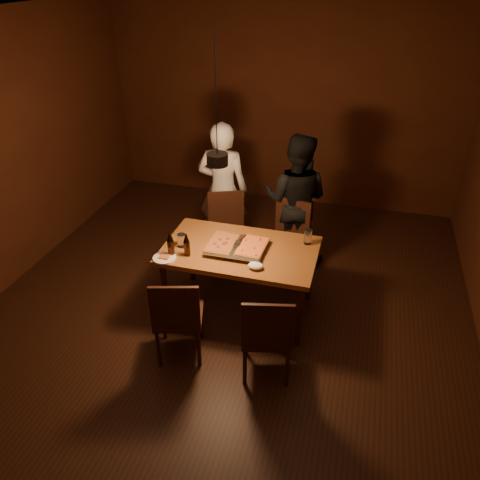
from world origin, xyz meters
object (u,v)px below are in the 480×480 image
(chair_far_right, at_px, (288,232))
(dining_table, at_px, (240,255))
(chair_near_right, at_px, (267,330))
(pendant_lamp, at_px, (217,158))
(diner_white, at_px, (223,190))
(beer_bottle_b, at_px, (187,245))
(beer_bottle_a, at_px, (171,244))
(chair_near_left, at_px, (177,313))
(chair_far_left, at_px, (227,223))
(pizza_tray, at_px, (237,248))
(plate_slice, at_px, (165,258))
(diner_dark, at_px, (296,200))

(chair_far_right, bearing_deg, dining_table, 81.08)
(chair_far_right, relative_size, chair_near_right, 1.01)
(chair_near_right, relative_size, pendant_lamp, 0.46)
(pendant_lamp, bearing_deg, diner_white, 106.22)
(chair_far_right, height_order, beer_bottle_b, beer_bottle_b)
(beer_bottle_a, xyz_separation_m, diner_white, (0.08, 1.40, -0.05))
(chair_near_left, bearing_deg, beer_bottle_a, 99.86)
(beer_bottle_a, bearing_deg, chair_far_left, 79.08)
(pizza_tray, distance_m, diner_white, 1.25)
(beer_bottle_b, xyz_separation_m, pendant_lamp, (0.32, 0.01, 0.90))
(beer_bottle_b, bearing_deg, chair_far_right, 53.36)
(chair_far_left, relative_size, plate_slice, 2.46)
(dining_table, xyz_separation_m, chair_near_left, (-0.34, -0.83, -0.14))
(diner_dark, height_order, pendant_lamp, pendant_lamp)
(chair_near_left, height_order, beer_bottle_a, beer_bottle_a)
(chair_near_left, relative_size, beer_bottle_b, 2.26)
(chair_near_right, distance_m, diner_dark, 1.99)
(chair_far_right, relative_size, beer_bottle_b, 2.21)
(chair_far_left, bearing_deg, dining_table, 93.33)
(chair_far_right, distance_m, plate_slice, 1.55)
(chair_near_right, bearing_deg, diner_dark, 80.47)
(plate_slice, bearing_deg, pizza_tray, 28.36)
(beer_bottle_b, xyz_separation_m, diner_dark, (0.81, 1.37, -0.07))
(diner_dark, bearing_deg, beer_bottle_a, 61.34)
(dining_table, xyz_separation_m, chair_far_left, (-0.39, 0.82, -0.14))
(chair_far_left, distance_m, diner_dark, 0.84)
(diner_white, relative_size, pendant_lamp, 1.49)
(chair_near_left, distance_m, pizza_tray, 0.90)
(chair_far_left, relative_size, pendant_lamp, 0.50)
(chair_near_left, xyz_separation_m, pendant_lamp, (0.21, 0.60, 1.22))
(dining_table, distance_m, chair_far_right, 0.90)
(chair_near_left, height_order, pizza_tray, chair_near_left)
(diner_white, xyz_separation_m, pendant_lamp, (0.39, -1.35, 0.94))
(chair_near_left, xyz_separation_m, beer_bottle_a, (-0.26, 0.55, 0.34))
(chair_far_left, distance_m, diner_white, 0.43)
(chair_near_right, bearing_deg, dining_table, 106.19)
(chair_far_right, bearing_deg, beer_bottle_b, 66.92)
(beer_bottle_a, bearing_deg, plate_slice, -118.12)
(chair_far_left, relative_size, beer_bottle_b, 2.38)
(chair_far_right, xyz_separation_m, diner_white, (-0.86, 0.29, 0.28))
(diner_dark, bearing_deg, pizza_tray, 77.29)
(chair_near_left, bearing_deg, dining_table, 51.98)
(beer_bottle_a, bearing_deg, beer_bottle_b, 15.01)
(plate_slice, height_order, diner_white, diner_white)
(beer_bottle_a, bearing_deg, dining_table, 25.40)
(chair_near_right, height_order, beer_bottle_a, beer_bottle_a)
(pendant_lamp, bearing_deg, chair_near_right, -45.41)
(beer_bottle_a, height_order, plate_slice, beer_bottle_a)
(chair_near_left, xyz_separation_m, beer_bottle_b, (-0.12, 0.59, 0.33))
(plate_slice, bearing_deg, dining_table, 29.34)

